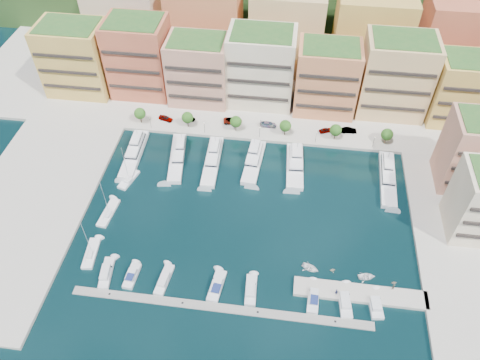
# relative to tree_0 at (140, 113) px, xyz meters

# --- Properties ---
(ground) EXTENTS (400.00, 400.00, 0.00)m
(ground) POSITION_rel_tree_0_xyz_m (40.00, -33.50, -4.74)
(ground) COLOR black
(ground) RESTS_ON ground
(north_quay) EXTENTS (220.00, 64.00, 2.00)m
(north_quay) POSITION_rel_tree_0_xyz_m (40.00, 28.50, -4.74)
(north_quay) COLOR #9E998E
(north_quay) RESTS_ON ground
(west_quay) EXTENTS (34.00, 76.00, 2.00)m
(west_quay) POSITION_rel_tree_0_xyz_m (-22.00, -41.50, -4.74)
(west_quay) COLOR #9E998E
(west_quay) RESTS_ON ground
(hillside) EXTENTS (240.00, 40.00, 58.00)m
(hillside) POSITION_rel_tree_0_xyz_m (40.00, 76.50, -4.74)
(hillside) COLOR #233817
(hillside) RESTS_ON ground
(south_pontoon) EXTENTS (72.00, 2.20, 0.35)m
(south_pontoon) POSITION_rel_tree_0_xyz_m (37.00, -63.50, -4.74)
(south_pontoon) COLOR gray
(south_pontoon) RESTS_ON ground
(finger_pier) EXTENTS (32.00, 5.00, 2.00)m
(finger_pier) POSITION_rel_tree_0_xyz_m (70.00, -55.50, -4.74)
(finger_pier) COLOR #9E998E
(finger_pier) RESTS_ON ground
(apartment_0) EXTENTS (22.00, 16.50, 24.80)m
(apartment_0) POSITION_rel_tree_0_xyz_m (-26.00, 16.49, 8.57)
(apartment_0) COLOR gold
(apartment_0) RESTS_ON north_quay
(apartment_1) EXTENTS (20.00, 16.50, 26.80)m
(apartment_1) POSITION_rel_tree_0_xyz_m (-4.00, 18.49, 9.57)
(apartment_1) COLOR #C16040
(apartment_1) RESTS_ON north_quay
(apartment_2) EXTENTS (20.00, 15.50, 22.80)m
(apartment_2) POSITION_rel_tree_0_xyz_m (17.00, 16.49, 7.57)
(apartment_2) COLOR tan
(apartment_2) RESTS_ON north_quay
(apartment_3) EXTENTS (22.00, 16.50, 25.80)m
(apartment_3) POSITION_rel_tree_0_xyz_m (38.00, 18.49, 9.07)
(apartment_3) COLOR beige
(apartment_3) RESTS_ON north_quay
(apartment_4) EXTENTS (20.00, 15.50, 23.80)m
(apartment_4) POSITION_rel_tree_0_xyz_m (60.00, 16.49, 8.07)
(apartment_4) COLOR #CB774C
(apartment_4) RESTS_ON north_quay
(apartment_5) EXTENTS (22.00, 16.50, 26.80)m
(apartment_5) POSITION_rel_tree_0_xyz_m (82.00, 18.49, 9.57)
(apartment_5) COLOR tan
(apartment_5) RESTS_ON north_quay
(apartment_6) EXTENTS (20.00, 15.50, 22.80)m
(apartment_6) POSITION_rel_tree_0_xyz_m (104.00, 16.49, 7.57)
(apartment_6) COLOR gold
(apartment_6) RESTS_ON north_quay
(apartment_east_a) EXTENTS (18.00, 14.50, 22.80)m
(apartment_east_a) POSITION_rel_tree_0_xyz_m (102.00, -13.51, 7.57)
(apartment_east_a) COLOR tan
(apartment_east_a) RESTS_ON east_quay
(backblock_0) EXTENTS (26.00, 18.00, 30.00)m
(backblock_0) POSITION_rel_tree_0_xyz_m (-15.00, 40.50, 11.26)
(backblock_0) COLOR beige
(backblock_0) RESTS_ON north_quay
(backblock_1) EXTENTS (26.00, 18.00, 30.00)m
(backblock_1) POSITION_rel_tree_0_xyz_m (15.00, 40.50, 11.26)
(backblock_1) COLOR #CB774C
(backblock_1) RESTS_ON north_quay
(backblock_2) EXTENTS (26.00, 18.00, 30.00)m
(backblock_2) POSITION_rel_tree_0_xyz_m (45.00, 40.50, 11.26)
(backblock_2) COLOR tan
(backblock_2) RESTS_ON north_quay
(backblock_3) EXTENTS (26.00, 18.00, 30.00)m
(backblock_3) POSITION_rel_tree_0_xyz_m (75.00, 40.50, 11.26)
(backblock_3) COLOR gold
(backblock_3) RESTS_ON north_quay
(backblock_4) EXTENTS (26.00, 18.00, 30.00)m
(backblock_4) POSITION_rel_tree_0_xyz_m (105.00, 40.50, 11.26)
(backblock_4) COLOR #C16040
(backblock_4) RESTS_ON north_quay
(tree_0) EXTENTS (3.80, 3.80, 5.65)m
(tree_0) POSITION_rel_tree_0_xyz_m (0.00, 0.00, 0.00)
(tree_0) COLOR #473323
(tree_0) RESTS_ON north_quay
(tree_1) EXTENTS (3.80, 3.80, 5.65)m
(tree_1) POSITION_rel_tree_0_xyz_m (16.00, 0.00, 0.00)
(tree_1) COLOR #473323
(tree_1) RESTS_ON north_quay
(tree_2) EXTENTS (3.80, 3.80, 5.65)m
(tree_2) POSITION_rel_tree_0_xyz_m (32.00, 0.00, 0.00)
(tree_2) COLOR #473323
(tree_2) RESTS_ON north_quay
(tree_3) EXTENTS (3.80, 3.80, 5.65)m
(tree_3) POSITION_rel_tree_0_xyz_m (48.00, 0.00, 0.00)
(tree_3) COLOR #473323
(tree_3) RESTS_ON north_quay
(tree_4) EXTENTS (3.80, 3.80, 5.65)m
(tree_4) POSITION_rel_tree_0_xyz_m (64.00, 0.00, 0.00)
(tree_4) COLOR #473323
(tree_4) RESTS_ON north_quay
(tree_5) EXTENTS (3.80, 3.80, 5.65)m
(tree_5) POSITION_rel_tree_0_xyz_m (80.00, 0.00, 0.00)
(tree_5) COLOR #473323
(tree_5) RESTS_ON north_quay
(lamppost_0) EXTENTS (0.30, 0.30, 4.20)m
(lamppost_0) POSITION_rel_tree_0_xyz_m (4.00, -2.30, -0.92)
(lamppost_0) COLOR black
(lamppost_0) RESTS_ON north_quay
(lamppost_1) EXTENTS (0.30, 0.30, 4.20)m
(lamppost_1) POSITION_rel_tree_0_xyz_m (22.00, -2.30, -0.92)
(lamppost_1) COLOR black
(lamppost_1) RESTS_ON north_quay
(lamppost_2) EXTENTS (0.30, 0.30, 4.20)m
(lamppost_2) POSITION_rel_tree_0_xyz_m (40.00, -2.30, -0.92)
(lamppost_2) COLOR black
(lamppost_2) RESTS_ON north_quay
(lamppost_3) EXTENTS (0.30, 0.30, 4.20)m
(lamppost_3) POSITION_rel_tree_0_xyz_m (58.00, -2.30, -0.92)
(lamppost_3) COLOR black
(lamppost_3) RESTS_ON north_quay
(lamppost_4) EXTENTS (0.30, 0.30, 4.20)m
(lamppost_4) POSITION_rel_tree_0_xyz_m (76.00, -2.30, -0.92)
(lamppost_4) COLOR black
(lamppost_4) RESTS_ON north_quay
(yacht_0) EXTENTS (5.01, 21.67, 7.30)m
(yacht_0) POSITION_rel_tree_0_xyz_m (1.92, -14.37, -3.53)
(yacht_0) COLOR white
(yacht_0) RESTS_ON ground
(yacht_1) EXTENTS (7.00, 21.74, 7.30)m
(yacht_1) POSITION_rel_tree_0_xyz_m (15.65, -14.35, -3.65)
(yacht_1) COLOR white
(yacht_1) RESTS_ON ground
(yacht_2) EXTENTS (4.93, 21.66, 7.30)m
(yacht_2) POSITION_rel_tree_0_xyz_m (26.79, -14.36, -3.53)
(yacht_2) COLOR white
(yacht_2) RESTS_ON ground
(yacht_3) EXTENTS (5.84, 19.23, 7.30)m
(yacht_3) POSITION_rel_tree_0_xyz_m (39.47, -13.18, -3.53)
(yacht_3) COLOR white
(yacht_3) RESTS_ON ground
(yacht_4) EXTENTS (5.97, 19.46, 7.30)m
(yacht_4) POSITION_rel_tree_0_xyz_m (52.09, -13.36, -3.65)
(yacht_4) COLOR white
(yacht_4) RESTS_ON ground
(yacht_6) EXTENTS (5.30, 22.77, 7.30)m
(yacht_6) POSITION_rel_tree_0_xyz_m (79.70, -14.85, -3.53)
(yacht_6) COLOR white
(yacht_6) RESTS_ON ground
(cruiser_0) EXTENTS (3.65, 9.32, 2.55)m
(cruiser_0) POSITION_rel_tree_0_xyz_m (7.46, -58.10, -4.20)
(cruiser_0) COLOR silver
(cruiser_0) RESTS_ON ground
(cruiser_1) EXTENTS (3.00, 7.28, 2.66)m
(cruiser_1) POSITION_rel_tree_0_xyz_m (13.97, -58.09, -4.17)
(cruiser_1) COLOR silver
(cruiser_1) RESTS_ON ground
(cruiser_2) EXTENTS (3.39, 8.98, 2.55)m
(cruiser_2) POSITION_rel_tree_0_xyz_m (22.21, -58.10, -4.20)
(cruiser_2) COLOR silver
(cruiser_2) RESTS_ON ground
(cruiser_4) EXTENTS (3.82, 9.05, 2.66)m
(cruiser_4) POSITION_rel_tree_0_xyz_m (35.35, -58.12, -4.17)
(cruiser_4) COLOR silver
(cruiser_4) RESTS_ON ground
(cruiser_5) EXTENTS (3.04, 8.42, 2.55)m
(cruiser_5) POSITION_rel_tree_0_xyz_m (43.76, -58.09, -4.20)
(cruiser_5) COLOR silver
(cruiser_5) RESTS_ON ground
(cruiser_7) EXTENTS (3.01, 8.71, 2.66)m
(cruiser_7) POSITION_rel_tree_0_xyz_m (58.82, -58.11, -4.17)
(cruiser_7) COLOR silver
(cruiser_7) RESTS_ON ground
(cruiser_8) EXTENTS (3.61, 9.21, 2.55)m
(cruiser_8) POSITION_rel_tree_0_xyz_m (66.23, -58.10, -4.20)
(cruiser_8) COLOR silver
(cruiser_8) RESTS_ON ground
(cruiser_9) EXTENTS (3.72, 7.77, 2.55)m
(cruiser_9) POSITION_rel_tree_0_xyz_m (73.37, -58.08, -4.20)
(cruiser_9) COLOR silver
(cruiser_9) RESTS_ON ground
(sailboat_1) EXTENTS (3.82, 10.32, 13.20)m
(sailboat_1) POSITION_rel_tree_0_xyz_m (1.53, -39.13, -4.44)
(sailboat_1) COLOR white
(sailboat_1) RESTS_ON ground
(sailboat_0) EXTENTS (3.72, 9.64, 13.20)m
(sailboat_0) POSITION_rel_tree_0_xyz_m (1.49, -52.85, -4.43)
(sailboat_0) COLOR white
(sailboat_0) RESTS_ON ground
(sailboat_2) EXTENTS (4.87, 8.72, 13.20)m
(sailboat_2) POSITION_rel_tree_0_xyz_m (3.33, -25.87, -4.43)
(sailboat_2) COLOR white
(sailboat_2) RESTS_ON ground
(tender_3) EXTENTS (1.71, 1.56, 0.76)m
(tender_3) POSITION_rel_tree_0_xyz_m (78.42, -51.30, -4.36)
(tender_3) COLOR #BFAE92
(tender_3) RESTS_ON ground
(tender_0) EXTENTS (5.25, 4.58, 0.91)m
(tender_0) POSITION_rel_tree_0_xyz_m (57.83, -49.78, -4.29)
(tender_0) COLOR white
(tender_0) RESTS_ON ground
(tender_2) EXTENTS (4.73, 3.74, 0.88)m
(tender_2) POSITION_rel_tree_0_xyz_m (71.80, -50.50, -4.30)
(tender_2) COLOR white
(tender_2) RESTS_ON ground
(tender_1) EXTENTS (1.77, 1.62, 0.78)m
(tender_1) POSITION_rel_tree_0_xyz_m (63.44, -49.59, -4.35)
(tender_1) COLOR #C4B496
(tender_1) RESTS_ON ground
(car_0) EXTENTS (5.19, 3.22, 1.65)m
(car_0) POSITION_rel_tree_0_xyz_m (7.83, 2.26, -2.92)
(car_0) COLOR gray
(car_0) RESTS_ON north_quay
(car_1) EXTENTS (4.37, 2.50, 1.36)m
(car_1) POSITION_rel_tree_0_xyz_m (15.54, 3.50, -3.06)
(car_1) COLOR gray
(car_1) RESTS_ON north_quay
(car_2) EXTENTS (6.52, 3.71, 1.72)m
(car_2) POSITION_rel_tree_0_xyz_m (30.34, 3.96, -2.88)
(car_2) COLOR gray
(car_2) RESTS_ON north_quay
(car_3) EXTENTS (5.48, 2.28, 1.58)m
(car_3) POSITION_rel_tree_0_xyz_m (42.31, 3.66, -2.95)
(car_3) COLOR gray
(car_3) RESTS_ON north_quay
(car_4) EXTENTS (4.69, 3.33, 1.48)m
(car_4) POSITION_rel_tree_0_xyz_m (61.21, 3.22, -3.00)
(car_4) COLOR gray
(car_4) RESTS_ON north_quay
(car_5) EXTENTS (5.18, 2.24, 1.66)m
(car_5) POSITION_rel_tree_0_xyz_m (68.70, 4.01, -2.91)
(car_5) COLOR gray
(car_5) RESTS_ON north_quay
(person_0) EXTENTS (0.79, 0.83, 1.92)m
(person_0) POSITION_rel_tree_0_xyz_m (64.05, -56.66, -2.78)
(person_0) COLOR #222545
(person_0) RESTS_ON finger_pier
(person_1) EXTENTS (0.80, 0.62, 1.64)m
(person_1) POSITION_rel_tree_0_xyz_m (77.59, -53.50, -2.92)
(person_1) COLOR brown
(person_1) RESTS_ON finger_pier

